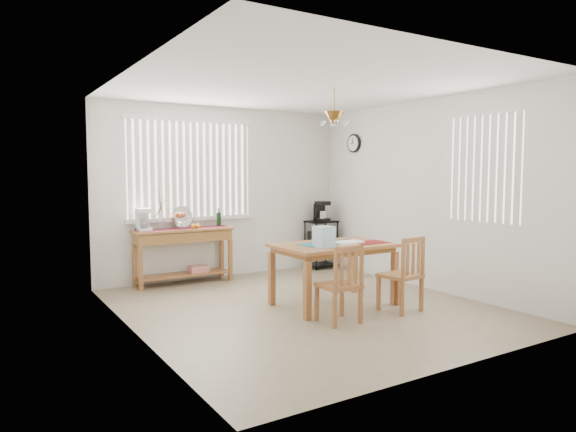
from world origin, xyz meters
TOP-DOWN VIEW (x-y plane):
  - ground at (0.00, 0.00)m, footprint 4.00×4.50m
  - room_shell at (0.00, 0.02)m, footprint 4.20×4.70m
  - sideboard at (-0.75, 2.03)m, footprint 1.42×0.40m
  - sideboard_items at (-1.00, 2.04)m, footprint 1.35×0.33m
  - wire_cart at (1.65, 2.00)m, footprint 0.47×0.38m
  - cart_items at (1.65, 2.01)m, footprint 0.19×0.23m
  - dining_table at (0.36, -0.08)m, footprint 1.39×0.90m
  - table_items at (0.22, -0.20)m, footprint 1.06×0.50m
  - chair_left at (-0.04, -0.75)m, footprint 0.40×0.40m
  - chair_right at (0.86, -0.75)m, footprint 0.44×0.44m

SIDE VIEW (x-z plane):
  - ground at x=0.00m, z-range -0.01..0.00m
  - chair_left at x=-0.04m, z-range -0.01..0.83m
  - chair_right at x=0.86m, z-range -0.01..0.87m
  - wire_cart at x=1.65m, z-range 0.08..0.88m
  - sideboard at x=-0.75m, z-range 0.20..1.00m
  - dining_table at x=0.36m, z-range 0.29..1.03m
  - table_items at x=0.22m, z-range 0.72..0.95m
  - sideboard_items at x=-1.00m, z-range 0.62..1.23m
  - cart_items at x=1.65m, z-range 0.79..1.12m
  - room_shell at x=0.00m, z-range 0.34..3.04m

